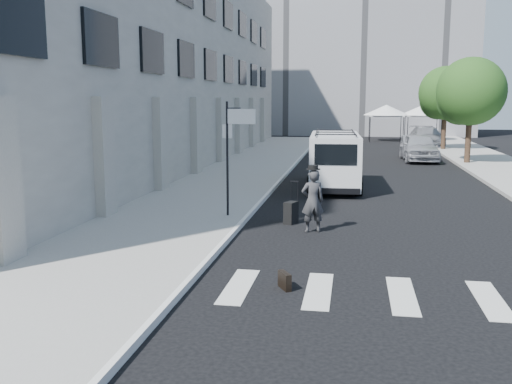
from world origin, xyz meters
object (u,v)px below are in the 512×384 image
(briefcase, at_px, (285,281))
(parked_car_c, at_px, (426,137))
(businessman, at_px, (313,201))
(suitcase, at_px, (291,212))
(cargo_van, at_px, (335,160))
(parked_car_a, at_px, (419,147))
(parked_car_b, at_px, (415,147))

(briefcase, distance_m, parked_car_c, 35.92)
(businessman, relative_size, suitcase, 1.40)
(cargo_van, xyz_separation_m, parked_car_c, (6.36, 21.88, -0.38))
(parked_car_a, relative_size, parked_car_b, 1.13)
(businessman, distance_m, briefcase, 5.06)
(suitcase, relative_size, parked_car_b, 0.29)
(parked_car_c, bearing_deg, cargo_van, -108.76)
(businessman, xyz_separation_m, parked_car_b, (4.90, 21.12, -0.17))
(businessman, distance_m, parked_car_a, 20.36)
(cargo_van, bearing_deg, businessman, -94.76)
(briefcase, distance_m, parked_car_b, 26.62)
(parked_car_c, bearing_deg, parked_car_b, -103.60)
(briefcase, distance_m, parked_car_a, 25.29)
(businessman, height_order, parked_car_a, businessman)
(parked_car_a, bearing_deg, cargo_van, -114.29)
(briefcase, bearing_deg, suitcase, 66.13)
(businessman, relative_size, cargo_van, 0.29)
(parked_car_a, height_order, parked_car_b, parked_car_a)
(cargo_van, bearing_deg, parked_car_a, 65.02)
(businessman, xyz_separation_m, parked_car_c, (6.69, 30.25, -0.10))
(cargo_van, relative_size, parked_car_c, 1.11)
(businessman, xyz_separation_m, parked_car_a, (5.01, 19.74, -0.05))
(businessman, distance_m, suitcase, 1.35)
(briefcase, relative_size, parked_car_a, 0.09)
(cargo_van, bearing_deg, briefcase, -94.74)
(briefcase, height_order, parked_car_c, parked_car_c)
(briefcase, bearing_deg, cargo_van, 58.91)
(businessman, bearing_deg, parked_car_a, -121.93)
(parked_car_b, bearing_deg, parked_car_a, -84.39)
(suitcase, bearing_deg, parked_car_c, 97.72)
(parked_car_b, xyz_separation_m, parked_car_c, (1.78, 9.13, 0.08))
(businessman, xyz_separation_m, briefcase, (-0.19, -5.00, -0.72))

